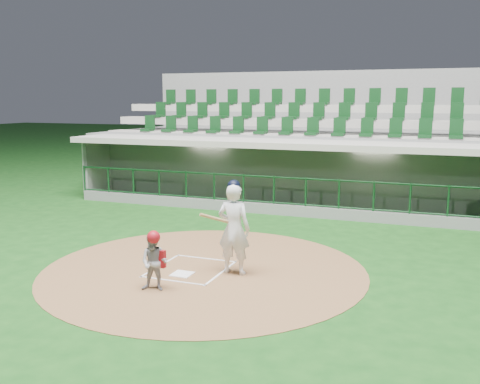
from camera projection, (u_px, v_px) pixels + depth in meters
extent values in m
plane|color=#124012|center=(196.00, 266.00, 12.22)|extent=(120.00, 120.00, 0.00)
cylinder|color=brown|center=(204.00, 270.00, 11.93)|extent=(7.20, 7.20, 0.01)
cube|color=white|center=(182.00, 274.00, 11.57)|extent=(0.43, 0.43, 0.02)
cube|color=white|center=(161.00, 265.00, 12.20)|extent=(0.05, 1.80, 0.01)
cube|color=white|center=(221.00, 273.00, 11.68)|extent=(0.05, 1.80, 0.01)
cube|color=white|center=(206.00, 258.00, 12.72)|extent=(1.55, 0.05, 0.01)
cube|color=silver|center=(172.00, 281.00, 11.16)|extent=(1.55, 0.05, 0.01)
cube|color=slate|center=(286.00, 221.00, 19.22)|extent=(15.00, 3.00, 0.10)
cube|color=slate|center=(298.00, 176.00, 20.45)|extent=(15.00, 0.20, 2.70)
cube|color=beige|center=(298.00, 170.00, 20.30)|extent=(13.50, 0.04, 0.90)
cube|color=gray|center=(108.00, 172.00, 21.61)|extent=(0.20, 3.00, 2.70)
cube|color=#A6A296|center=(286.00, 142.00, 18.50)|extent=(15.40, 3.50, 0.20)
cube|color=slate|center=(274.00, 210.00, 17.67)|extent=(15.00, 0.15, 0.40)
cube|color=black|center=(274.00, 163.00, 17.40)|extent=(15.00, 0.01, 0.95)
cube|color=brown|center=(294.00, 208.00, 20.14)|extent=(12.75, 0.40, 0.45)
cube|color=white|center=(209.00, 143.00, 19.81)|extent=(1.30, 0.35, 0.04)
cube|color=white|center=(375.00, 148.00, 17.70)|extent=(1.30, 0.35, 0.04)
imported|color=#AA121B|center=(150.00, 182.00, 22.17)|extent=(1.31, 1.00, 1.79)
imported|color=#A51C11|center=(270.00, 190.00, 20.25)|extent=(1.03, 0.47, 1.72)
imported|color=#A71912|center=(364.00, 198.00, 19.11)|extent=(0.80, 0.54, 1.58)
imported|color=maroon|center=(425.00, 200.00, 18.36)|extent=(1.62, 1.03, 1.67)
cube|color=slate|center=(309.00, 164.00, 21.92)|extent=(17.00, 6.50, 2.50)
cube|color=#A19C92|center=(300.00, 138.00, 20.34)|extent=(16.60, 0.95, 0.30)
cube|color=#A09990|center=(306.00, 123.00, 21.12)|extent=(16.60, 0.95, 0.30)
cube|color=#A7A196|center=(312.00, 108.00, 21.90)|extent=(16.60, 0.95, 0.30)
cube|color=slate|center=(327.00, 126.00, 24.77)|extent=(17.00, 0.25, 5.05)
imported|color=white|center=(234.00, 229.00, 11.49)|extent=(0.73, 0.48, 1.99)
sphere|color=black|center=(234.00, 186.00, 11.33)|extent=(0.28, 0.28, 0.28)
cylinder|color=#AA814E|center=(219.00, 219.00, 11.30)|extent=(0.58, 0.79, 0.39)
imported|color=#96969B|center=(154.00, 263.00, 10.53)|extent=(0.62, 0.53, 1.14)
sphere|color=maroon|center=(154.00, 237.00, 10.45)|extent=(0.26, 0.26, 0.26)
cube|color=maroon|center=(158.00, 259.00, 10.67)|extent=(0.32, 0.10, 0.35)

